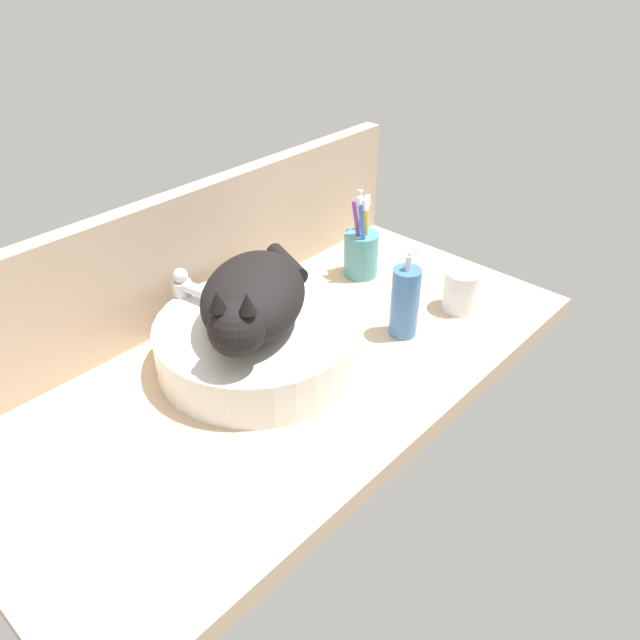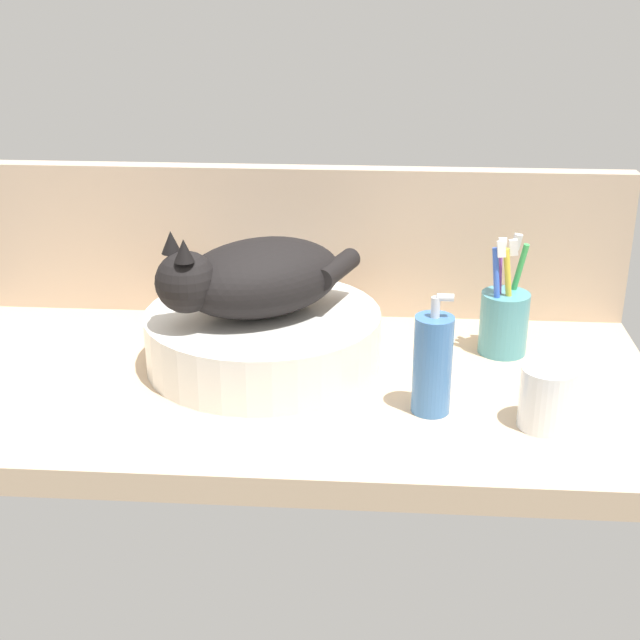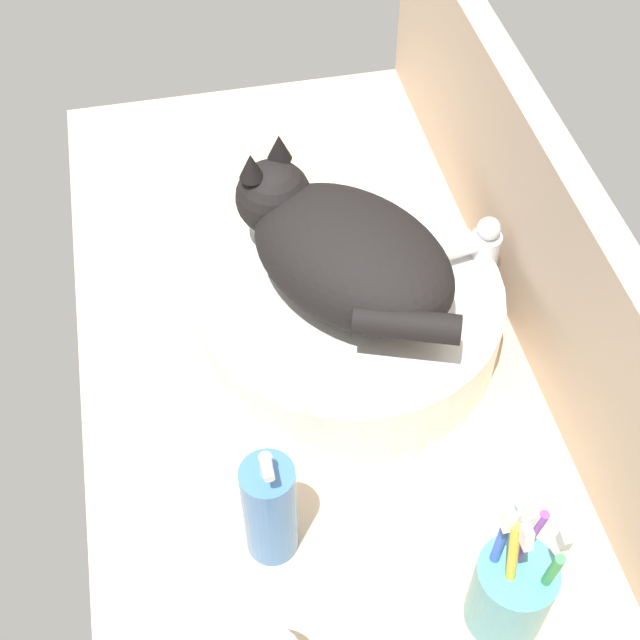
# 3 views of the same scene
# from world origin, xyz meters

# --- Properties ---
(ground_plane) EXTENTS (1.10, 0.56, 0.04)m
(ground_plane) POSITION_xyz_m (0.00, 0.00, -0.02)
(ground_plane) COLOR #D1B28E
(backsplash_panel) EXTENTS (1.10, 0.04, 0.25)m
(backsplash_panel) POSITION_xyz_m (0.00, 0.26, 0.13)
(backsplash_panel) COLOR tan
(backsplash_panel) RESTS_ON ground_plane
(sink_basin) EXTENTS (0.35, 0.35, 0.08)m
(sink_basin) POSITION_xyz_m (-0.03, 0.04, 0.04)
(sink_basin) COLOR silver
(sink_basin) RESTS_ON ground_plane
(cat) EXTENTS (0.30, 0.28, 0.14)m
(cat) POSITION_xyz_m (-0.04, 0.04, 0.14)
(cat) COLOR black
(cat) RESTS_ON sink_basin
(faucet) EXTENTS (0.04, 0.12, 0.14)m
(faucet) POSITION_xyz_m (-0.05, 0.20, 0.07)
(faucet) COLOR silver
(faucet) RESTS_ON ground_plane
(soap_dispenser) EXTENTS (0.05, 0.05, 0.17)m
(soap_dispenser) POSITION_xyz_m (0.22, -0.09, 0.07)
(soap_dispenser) COLOR #3F72B2
(soap_dispenser) RESTS_ON ground_plane
(toothbrush_cup) EXTENTS (0.07, 0.07, 0.19)m
(toothbrush_cup) POSITION_xyz_m (0.34, 0.11, 0.05)
(toothbrush_cup) COLOR teal
(toothbrush_cup) RESTS_ON ground_plane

